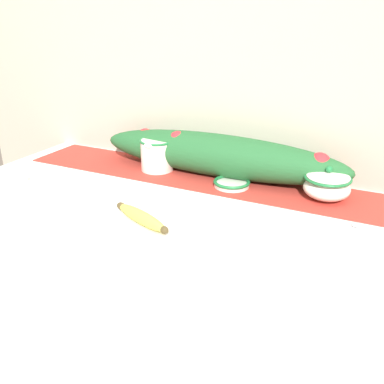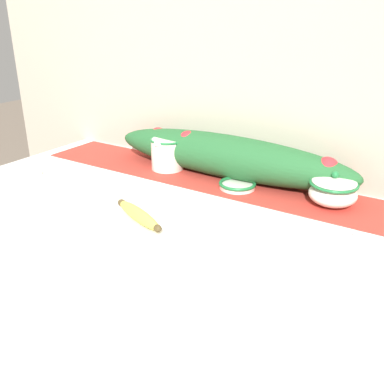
# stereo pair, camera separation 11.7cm
# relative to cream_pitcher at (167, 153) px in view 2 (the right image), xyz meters

# --- Properties ---
(countertop) EXTENTS (1.47, 0.65, 0.90)m
(countertop) POSITION_rel_cream_pitcher_xyz_m (0.21, -0.20, -0.51)
(countertop) COLOR silver
(countertop) RESTS_ON ground_plane
(back_wall) EXTENTS (2.27, 0.04, 2.40)m
(back_wall) POSITION_rel_cream_pitcher_xyz_m (0.21, 0.14, 0.23)
(back_wall) COLOR #B7AD99
(back_wall) RESTS_ON ground_plane
(table_runner) EXTENTS (1.35, 0.23, 0.00)m
(table_runner) POSITION_rel_cream_pitcher_xyz_m (0.21, -0.00, -0.06)
(table_runner) COLOR #B23328
(table_runner) RESTS_ON countertop
(cream_pitcher) EXTENTS (0.12, 0.14, 0.11)m
(cream_pitcher) POSITION_rel_cream_pitcher_xyz_m (0.00, 0.00, 0.00)
(cream_pitcher) COLOR white
(cream_pitcher) RESTS_ON countertop
(sugar_bowl) EXTENTS (0.13, 0.13, 0.10)m
(sugar_bowl) POSITION_rel_cream_pitcher_xyz_m (0.57, -0.00, -0.01)
(sugar_bowl) COLOR white
(sugar_bowl) RESTS_ON countertop
(small_dish) EXTENTS (0.12, 0.12, 0.02)m
(small_dish) POSITION_rel_cream_pitcher_xyz_m (0.29, -0.03, -0.05)
(small_dish) COLOR white
(small_dish) RESTS_ON countertop
(banana) EXTENTS (0.21, 0.11, 0.03)m
(banana) POSITION_rel_cream_pitcher_xyz_m (0.17, -0.37, -0.04)
(banana) COLOR #DBCC4C
(banana) RESTS_ON countertop
(spoon) EXTENTS (0.17, 0.10, 0.01)m
(spoon) POSITION_rel_cream_pitcher_xyz_m (0.66, -0.15, -0.06)
(spoon) COLOR silver
(spoon) RESTS_ON countertop
(napkin_stack) EXTENTS (0.17, 0.17, 0.02)m
(napkin_stack) POSITION_rel_cream_pitcher_xyz_m (-0.38, -0.36, -0.05)
(napkin_stack) COLOR white
(napkin_stack) RESTS_ON countertop
(poinsettia_garland) EXTENTS (0.86, 0.15, 0.14)m
(poinsettia_garland) POSITION_rel_cream_pitcher_xyz_m (0.21, 0.04, 0.01)
(poinsettia_garland) COLOR #235B2D
(poinsettia_garland) RESTS_ON countertop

